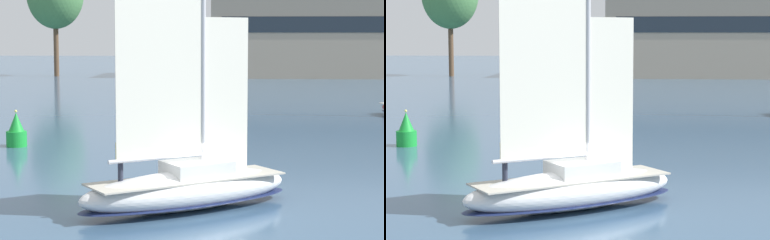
# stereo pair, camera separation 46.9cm
# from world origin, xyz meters

# --- Properties ---
(ground_plane) EXTENTS (400.00, 400.00, 0.00)m
(ground_plane) POSITION_xyz_m (0.00, 0.00, 0.00)
(ground_plane) COLOR #385675
(waterfront_building) EXTENTS (32.66, 15.22, 15.29)m
(waterfront_building) POSITION_xyz_m (13.71, 90.33, 7.69)
(waterfront_building) COLOR tan
(waterfront_building) RESTS_ON ground
(sailboat_main) EXTENTS (8.74, 7.03, 12.20)m
(sailboat_main) POSITION_xyz_m (0.01, 0.01, 0.98)
(sailboat_main) COLOR silver
(sailboat_main) RESTS_ON ground
(channel_buoy) EXTENTS (1.21, 1.21, 2.18)m
(channel_buoy) POSITION_xyz_m (-11.16, 15.37, 0.87)
(channel_buoy) COLOR green
(channel_buoy) RESTS_ON ground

